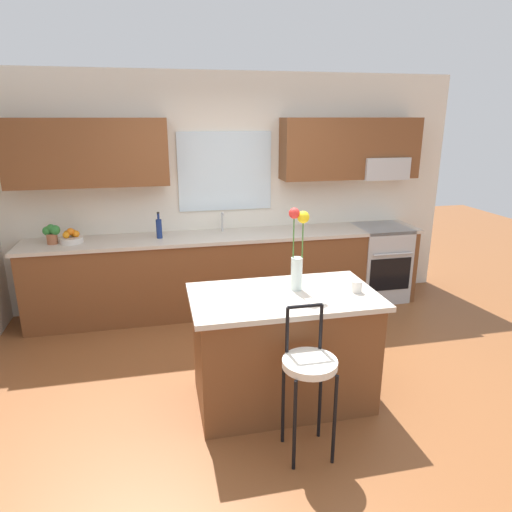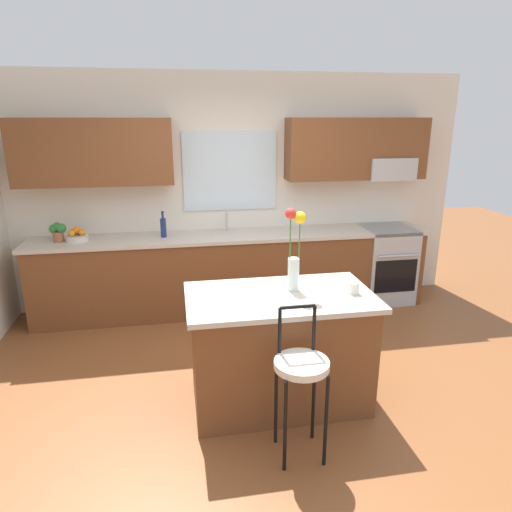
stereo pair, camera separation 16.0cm
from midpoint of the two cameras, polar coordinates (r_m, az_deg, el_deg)
name	(u,v)px [view 1 (the left image)]	position (r m, az deg, el deg)	size (l,w,h in m)	color
ground_plane	(264,386)	(4.07, -0.16, -15.93)	(14.00, 14.00, 0.00)	brown
back_wall_assembly	(228,180)	(5.42, -4.32, 9.48)	(5.60, 0.50, 2.70)	silver
counter_run	(231,272)	(5.38, -4.03, -1.98)	(4.56, 0.64, 0.92)	brown
sink_faucet	(222,220)	(5.35, -5.08, 4.51)	(0.02, 0.13, 0.23)	#B7BABC
oven_range	(379,262)	(5.91, 14.34, -0.77)	(0.60, 0.64, 0.92)	#B7BABC
kitchen_island	(283,348)	(3.68, 2.12, -11.42)	(1.43, 0.82, 0.92)	brown
bar_stool_near	(309,370)	(3.08, 5.13, -13.95)	(0.36, 0.36, 1.04)	black
flower_vase	(298,252)	(3.48, 3.92, 0.54)	(0.16, 0.10, 0.65)	silver
mug_ceramic	(357,286)	(3.58, 11.21, -3.76)	(0.08, 0.08, 0.09)	silver
fruit_bowl_oranges	(71,238)	(5.28, -22.85, 2.12)	(0.24, 0.24, 0.16)	silver
bottle_olive_oil	(159,228)	(5.17, -12.87, 3.43)	(0.06, 0.06, 0.29)	navy
potted_plant_small	(52,233)	(5.30, -24.93, 2.63)	(0.18, 0.12, 0.21)	#9E5B3D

